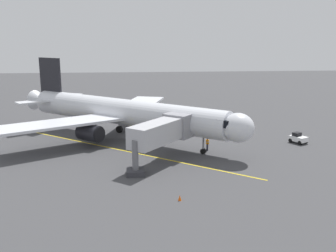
% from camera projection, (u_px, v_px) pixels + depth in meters
% --- Properties ---
extents(ground_plane, '(220.00, 220.00, 0.00)m').
position_uv_depth(ground_plane, '(125.00, 136.00, 58.82)').
color(ground_plane, '#424244').
extents(apron_lead_in_line, '(31.27, 25.32, 0.01)m').
position_uv_depth(apron_lead_in_line, '(123.00, 150.00, 51.40)').
color(apron_lead_in_line, yellow).
rests_on(apron_lead_in_line, ground).
extents(airplane, '(34.02, 31.98, 11.50)m').
position_uv_depth(airplane, '(121.00, 112.00, 56.46)').
color(airplane, silver).
rests_on(airplane, ground).
extents(jet_bridge, '(8.79, 10.10, 5.40)m').
position_uv_depth(jet_bridge, '(164.00, 131.00, 46.08)').
color(jet_bridge, '#B7B7BC').
rests_on(jet_bridge, ground).
extents(ground_crew_marshaller, '(0.47, 0.41, 1.71)m').
position_uv_depth(ground_crew_marshaller, '(207.00, 144.00, 51.20)').
color(ground_crew_marshaller, '#23232D').
rests_on(ground_crew_marshaller, ground).
extents(tug_near_nose, '(2.43, 2.74, 1.50)m').
position_uv_depth(tug_near_nose, '(298.00, 138.00, 54.85)').
color(tug_near_nose, white).
rests_on(tug_near_nose, ground).
extents(safety_cone_nose_left, '(0.32, 0.32, 0.55)m').
position_uv_depth(safety_cone_nose_left, '(180.00, 198.00, 35.58)').
color(safety_cone_nose_left, '#F2590F').
rests_on(safety_cone_nose_left, ground).
extents(safety_cone_nose_right, '(0.32, 0.32, 0.55)m').
position_uv_depth(safety_cone_nose_right, '(226.00, 126.00, 64.14)').
color(safety_cone_nose_right, '#F2590F').
rests_on(safety_cone_nose_right, ground).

